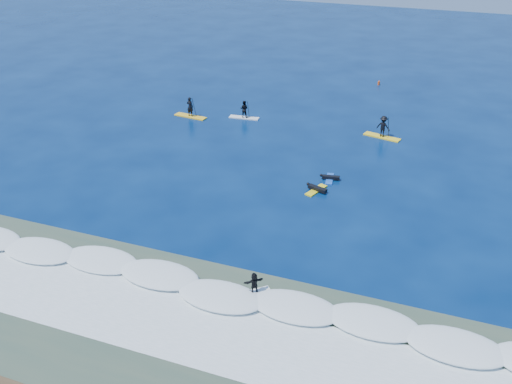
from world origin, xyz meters
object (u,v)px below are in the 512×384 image
at_px(prone_paddler_near, 316,189).
at_px(wave_surfer, 254,284).
at_px(sup_paddler_right, 383,128).
at_px(sup_paddler_left, 190,110).
at_px(marker_buoy, 379,83).
at_px(prone_paddler_far, 330,178).
at_px(sup_paddler_center, 244,111).

relative_size(prone_paddler_near, wave_surfer, 1.32).
bearing_deg(sup_paddler_right, prone_paddler_near, -89.35).
relative_size(sup_paddler_left, marker_buoy, 5.62).
height_order(prone_paddler_near, marker_buoy, marker_buoy).
distance_m(prone_paddler_far, wave_surfer, 15.07).
bearing_deg(wave_surfer, marker_buoy, 48.00).
bearing_deg(prone_paddler_far, sup_paddler_left, 52.97).
distance_m(prone_paddler_far, marker_buoy, 25.08).
distance_m(prone_paddler_near, prone_paddler_far, 2.18).
bearing_deg(sup_paddler_center, marker_buoy, 50.29).
bearing_deg(marker_buoy, prone_paddler_far, -88.44).
bearing_deg(sup_paddler_right, wave_surfer, -82.49).
relative_size(sup_paddler_left, sup_paddler_right, 0.99).
bearing_deg(wave_surfer, prone_paddler_far, 46.09).
bearing_deg(prone_paddler_far, sup_paddler_right, -22.30).
xyz_separation_m(sup_paddler_center, prone_paddler_near, (10.47, -12.06, -0.60)).
height_order(prone_paddler_near, prone_paddler_far, prone_paddler_near).
height_order(prone_paddler_far, marker_buoy, marker_buoy).
xyz_separation_m(prone_paddler_near, prone_paddler_far, (0.47, 2.13, -0.02)).
xyz_separation_m(prone_paddler_near, wave_surfer, (0.07, -12.93, 0.60)).
bearing_deg(sup_paddler_right, marker_buoy, 114.68).
height_order(sup_paddler_right, marker_buoy, sup_paddler_right).
relative_size(prone_paddler_far, marker_buoy, 3.31).
xyz_separation_m(prone_paddler_far, marker_buoy, (-0.68, 25.07, 0.12)).
xyz_separation_m(sup_paddler_right, marker_buoy, (-2.97, 15.29, -0.64)).
xyz_separation_m(sup_paddler_right, prone_paddler_far, (-2.29, -9.78, -0.76)).
bearing_deg(marker_buoy, wave_surfer, -89.58).
distance_m(sup_paddler_left, prone_paddler_far, 18.01).
relative_size(prone_paddler_near, prone_paddler_far, 1.12).
relative_size(sup_paddler_right, wave_surfer, 2.04).
bearing_deg(prone_paddler_near, marker_buoy, 18.91).
distance_m(sup_paddler_right, marker_buoy, 15.59).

